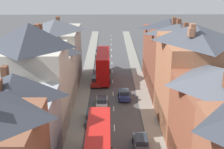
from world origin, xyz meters
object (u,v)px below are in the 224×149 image
car_parked_left_a (102,102)px  car_parked_left_b (141,143)px  car_near_blue (124,95)px  car_mid_black (96,81)px  car_parked_right_a (92,117)px  car_near_silver (99,52)px  double_decker_bus_mid_street (103,65)px

car_parked_left_a → car_parked_left_b: car_parked_left_a is taller
car_near_blue → car_mid_black: size_ratio=0.83×
car_near_blue → car_parked_right_a: 9.39m
car_near_silver → car_parked_left_a: 30.42m
car_parked_right_a → car_mid_black: (-0.00, 14.67, -0.01)m
car_parked_right_a → car_parked_left_b: bearing=-47.7°
double_decker_bus_mid_street → car_parked_right_a: double_decker_bus_mid_street is taller
car_near_silver → car_parked_left_b: 42.62m
car_parked_right_a → car_parked_left_b: 9.22m
car_near_blue → car_parked_right_a: size_ratio=0.88×
double_decker_bus_mid_street → car_near_silver: double_decker_bus_mid_street is taller
car_near_blue → car_parked_right_a: car_parked_right_a is taller
double_decker_bus_mid_street → car_parked_left_b: 25.31m
double_decker_bus_mid_street → car_near_blue: (3.61, -9.92, -1.98)m
car_near_silver → car_parked_right_a: 35.34m
car_mid_black → car_parked_left_b: bearing=-73.9°
car_near_silver → car_mid_black: size_ratio=0.98×
car_parked_left_b → car_parked_left_a: bearing=112.6°
double_decker_bus_mid_street → car_mid_black: size_ratio=2.37×
double_decker_bus_mid_street → car_parked_right_a: size_ratio=2.49×
car_near_blue → car_parked_left_a: car_parked_left_a is taller
car_near_blue → car_near_silver: bearing=100.2°
car_parked_right_a → car_mid_black: size_ratio=0.95×
double_decker_bus_mid_street → car_mid_black: bearing=-111.6°
car_near_silver → car_near_blue: bearing=-79.8°
car_near_blue → car_mid_black: 8.27m
car_near_blue → car_mid_black: (-4.90, 6.67, -0.01)m
car_parked_left_b → car_parked_right_a: bearing=132.3°
double_decker_bus_mid_street → car_mid_black: (-1.29, -3.26, -1.98)m
car_parked_left_a → car_parked_right_a: car_parked_left_a is taller
car_near_blue → car_parked_left_b: bearing=-85.0°
car_near_blue → car_parked_left_b: size_ratio=0.89×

